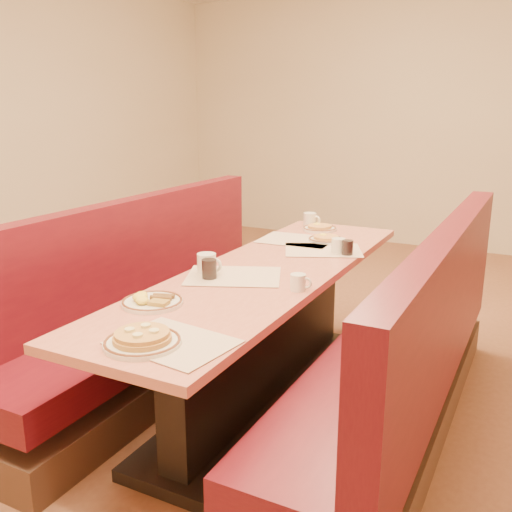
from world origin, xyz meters
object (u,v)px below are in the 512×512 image
at_px(coffee_mug_b, 207,263).
at_px(booth_left, 155,316).
at_px(diner_table, 266,337).
at_px(coffee_mug_d, 310,220).
at_px(eggs_plate, 151,301).
at_px(soda_tumbler_near, 209,269).
at_px(booth_right, 403,367).
at_px(coffee_mug_c, 339,245).
at_px(pancake_plate, 142,340).
at_px(coffee_mug_a, 299,282).
at_px(soda_tumbler_mid, 347,248).

bearing_deg(coffee_mug_b, booth_left, 157.60).
distance_m(diner_table, coffee_mug_d, 1.20).
relative_size(eggs_plate, soda_tumbler_near, 2.62).
distance_m(booth_right, coffee_mug_d, 1.51).
distance_m(booth_left, coffee_mug_b, 0.70).
relative_size(coffee_mug_c, coffee_mug_d, 0.84).
xyz_separation_m(pancake_plate, coffee_mug_d, (-0.24, 2.16, 0.03)).
height_order(booth_right, coffee_mug_a, booth_right).
xyz_separation_m(coffee_mug_b, coffee_mug_d, (0.03, 1.30, -0.00)).
distance_m(diner_table, soda_tumbler_mid, 0.69).
distance_m(coffee_mug_d, soda_tumbler_near, 1.38).
relative_size(eggs_plate, coffee_mug_b, 1.93).
distance_m(coffee_mug_b, soda_tumbler_mid, 0.84).
relative_size(pancake_plate, coffee_mug_d, 2.17).
xyz_separation_m(coffee_mug_b, coffee_mug_c, (0.45, 0.70, -0.01)).
bearing_deg(pancake_plate, coffee_mug_a, 73.27).
bearing_deg(soda_tumbler_near, coffee_mug_c, 63.49).
distance_m(diner_table, coffee_mug_b, 0.53).
xyz_separation_m(diner_table, coffee_mug_d, (-0.20, 1.10, 0.43)).
bearing_deg(coffee_mug_a, coffee_mug_b, 168.13).
relative_size(coffee_mug_a, soda_tumbler_mid, 1.17).
height_order(booth_right, soda_tumbler_near, booth_right).
relative_size(diner_table, coffee_mug_a, 24.45).
height_order(diner_table, eggs_plate, eggs_plate).
distance_m(coffee_mug_a, coffee_mug_d, 1.42).
distance_m(diner_table, pancake_plate, 1.13).
xyz_separation_m(booth_left, pancake_plate, (0.77, -1.06, 0.41)).
bearing_deg(coffee_mug_b, eggs_plate, -86.73).
distance_m(pancake_plate, eggs_plate, 0.43).
xyz_separation_m(eggs_plate, coffee_mug_d, (-0.00, 1.80, 0.03)).
xyz_separation_m(pancake_plate, soda_tumbler_near, (-0.21, 0.78, 0.03)).
height_order(booth_right, coffee_mug_c, booth_right).
distance_m(pancake_plate, coffee_mug_b, 0.90).
distance_m(coffee_mug_d, soda_tumbler_mid, 0.80).
height_order(booth_left, coffee_mug_d, booth_left).
bearing_deg(diner_table, coffee_mug_a, -40.14).
relative_size(booth_right, soda_tumbler_mid, 28.61).
relative_size(diner_table, booth_right, 1.00).
bearing_deg(diner_table, booth_left, 180.00).
bearing_deg(coffee_mug_c, soda_tumbler_near, -140.53).
bearing_deg(eggs_plate, pancake_plate, -56.74).
height_order(booth_right, soda_tumbler_mid, booth_right).
relative_size(pancake_plate, soda_tumbler_near, 2.77).
relative_size(booth_left, soda_tumbler_mid, 28.61).
bearing_deg(soda_tumbler_mid, booth_left, -155.27).
xyz_separation_m(booth_right, coffee_mug_a, (-0.45, -0.24, 0.43)).
bearing_deg(coffee_mug_b, diner_table, 40.31).
height_order(soda_tumbler_near, soda_tumbler_mid, soda_tumbler_near).
xyz_separation_m(booth_left, soda_tumbler_mid, (1.01, 0.47, 0.43)).
relative_size(coffee_mug_b, coffee_mug_c, 1.27).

